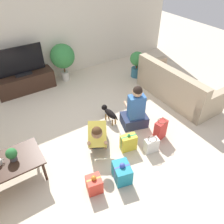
{
  "coord_description": "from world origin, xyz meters",
  "views": [
    {
      "loc": [
        -1.36,
        -2.97,
        3.13
      ],
      "look_at": [
        0.47,
        -0.15,
        0.45
      ],
      "focal_mm": 35.0,
      "sensor_mm": 36.0,
      "label": 1
    }
  ],
  "objects_px": {
    "sofa_right": "(176,87)",
    "gift_box_b": "(128,142)",
    "potted_plant_back_right": "(63,57)",
    "potted_plant_corner_right": "(137,62)",
    "tv_console": "(26,82)",
    "tabletop_plant": "(12,154)",
    "gift_box_c": "(122,172)",
    "gift_bag_a": "(160,130)",
    "dog": "(109,113)",
    "person_sitting": "(135,112)",
    "tv": "(20,63)",
    "gift_bag_b": "(151,145)",
    "gift_box_a": "(94,184)",
    "person_kneeling": "(98,135)",
    "coffee_table": "(5,166)"
  },
  "relations": [
    {
      "from": "sofa_right",
      "to": "gift_box_b",
      "type": "height_order",
      "value": "sofa_right"
    },
    {
      "from": "potted_plant_back_right",
      "to": "potted_plant_corner_right",
      "type": "distance_m",
      "value": 2.02
    },
    {
      "from": "tv_console",
      "to": "potted_plant_corner_right",
      "type": "xyz_separation_m",
      "value": [
        2.85,
        -0.96,
        0.2
      ]
    },
    {
      "from": "sofa_right",
      "to": "tabletop_plant",
      "type": "height_order",
      "value": "sofa_right"
    },
    {
      "from": "gift_box_c",
      "to": "gift_bag_a",
      "type": "height_order",
      "value": "gift_bag_a"
    },
    {
      "from": "dog",
      "to": "gift_bag_a",
      "type": "bearing_deg",
      "value": 115.32
    },
    {
      "from": "dog",
      "to": "gift_box_c",
      "type": "height_order",
      "value": "gift_box_c"
    },
    {
      "from": "sofa_right",
      "to": "dog",
      "type": "height_order",
      "value": "sofa_right"
    },
    {
      "from": "person_sitting",
      "to": "gift_box_b",
      "type": "relative_size",
      "value": 2.59
    },
    {
      "from": "tv",
      "to": "gift_bag_b",
      "type": "relative_size",
      "value": 3.69
    },
    {
      "from": "sofa_right",
      "to": "tabletop_plant",
      "type": "xyz_separation_m",
      "value": [
        -3.86,
        -0.3,
        0.29
      ]
    },
    {
      "from": "gift_box_a",
      "to": "person_sitting",
      "type": "bearing_deg",
      "value": 31.18
    },
    {
      "from": "potted_plant_corner_right",
      "to": "dog",
      "type": "bearing_deg",
      "value": -143.71
    },
    {
      "from": "gift_bag_b",
      "to": "sofa_right",
      "type": "bearing_deg",
      "value": 31.56
    },
    {
      "from": "gift_box_b",
      "to": "gift_box_c",
      "type": "relative_size",
      "value": 0.98
    },
    {
      "from": "sofa_right",
      "to": "gift_bag_a",
      "type": "distance_m",
      "value": 1.55
    },
    {
      "from": "tv_console",
      "to": "gift_box_c",
      "type": "xyz_separation_m",
      "value": [
        0.53,
        -3.57,
        -0.07
      ]
    },
    {
      "from": "potted_plant_back_right",
      "to": "person_kneeling",
      "type": "bearing_deg",
      "value": -100.58
    },
    {
      "from": "tv_console",
      "to": "gift_bag_a",
      "type": "height_order",
      "value": "tv_console"
    },
    {
      "from": "tv",
      "to": "gift_bag_b",
      "type": "bearing_deg",
      "value": -68.35
    },
    {
      "from": "gift_bag_b",
      "to": "person_kneeling",
      "type": "bearing_deg",
      "value": 141.96
    },
    {
      "from": "gift_box_b",
      "to": "tv",
      "type": "bearing_deg",
      "value": 108.06
    },
    {
      "from": "potted_plant_corner_right",
      "to": "tabletop_plant",
      "type": "xyz_separation_m",
      "value": [
        -3.71,
        -1.68,
        0.15
      ]
    },
    {
      "from": "gift_bag_a",
      "to": "sofa_right",
      "type": "bearing_deg",
      "value": 33.33
    },
    {
      "from": "gift_box_b",
      "to": "tabletop_plant",
      "type": "distance_m",
      "value": 1.97
    },
    {
      "from": "tv",
      "to": "coffee_table",
      "type": "bearing_deg",
      "value": -110.79
    },
    {
      "from": "tv",
      "to": "potted_plant_corner_right",
      "type": "distance_m",
      "value": 3.02
    },
    {
      "from": "tv",
      "to": "tv_console",
      "type": "bearing_deg",
      "value": 0.0
    },
    {
      "from": "gift_box_c",
      "to": "sofa_right",
      "type": "bearing_deg",
      "value": 26.44
    },
    {
      "from": "sofa_right",
      "to": "coffee_table",
      "type": "relative_size",
      "value": 1.89
    },
    {
      "from": "potted_plant_corner_right",
      "to": "person_sitting",
      "type": "xyz_separation_m",
      "value": [
        -1.33,
        -1.66,
        -0.07
      ]
    },
    {
      "from": "person_sitting",
      "to": "tabletop_plant",
      "type": "distance_m",
      "value": 2.4
    },
    {
      "from": "coffee_table",
      "to": "dog",
      "type": "bearing_deg",
      "value": 11.61
    },
    {
      "from": "coffee_table",
      "to": "potted_plant_back_right",
      "type": "distance_m",
      "value": 3.34
    },
    {
      "from": "coffee_table",
      "to": "gift_bag_b",
      "type": "height_order",
      "value": "coffee_table"
    },
    {
      "from": "tv",
      "to": "gift_box_c",
      "type": "height_order",
      "value": "tv"
    },
    {
      "from": "tv_console",
      "to": "potted_plant_back_right",
      "type": "bearing_deg",
      "value": -2.7
    },
    {
      "from": "potted_plant_back_right",
      "to": "tabletop_plant",
      "type": "relative_size",
      "value": 4.61
    },
    {
      "from": "person_kneeling",
      "to": "gift_bag_b",
      "type": "relative_size",
      "value": 2.55
    },
    {
      "from": "gift_box_a",
      "to": "person_kneeling",
      "type": "bearing_deg",
      "value": 56.23
    },
    {
      "from": "potted_plant_back_right",
      "to": "gift_box_b",
      "type": "relative_size",
      "value": 2.72
    },
    {
      "from": "potted_plant_back_right",
      "to": "gift_box_a",
      "type": "height_order",
      "value": "potted_plant_back_right"
    },
    {
      "from": "dog",
      "to": "gift_box_a",
      "type": "relative_size",
      "value": 1.6
    },
    {
      "from": "sofa_right",
      "to": "potted_plant_back_right",
      "type": "relative_size",
      "value": 2.01
    },
    {
      "from": "dog",
      "to": "gift_box_b",
      "type": "distance_m",
      "value": 0.89
    },
    {
      "from": "dog",
      "to": "potted_plant_corner_right",
      "type": "bearing_deg",
      "value": -148.03
    },
    {
      "from": "person_kneeling",
      "to": "dog",
      "type": "bearing_deg",
      "value": 72.71
    },
    {
      "from": "gift_box_a",
      "to": "gift_bag_a",
      "type": "height_order",
      "value": "gift_bag_a"
    },
    {
      "from": "sofa_right",
      "to": "person_kneeling",
      "type": "distance_m",
      "value": 2.47
    },
    {
      "from": "gift_box_b",
      "to": "gift_bag_b",
      "type": "relative_size",
      "value": 1.22
    }
  ]
}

